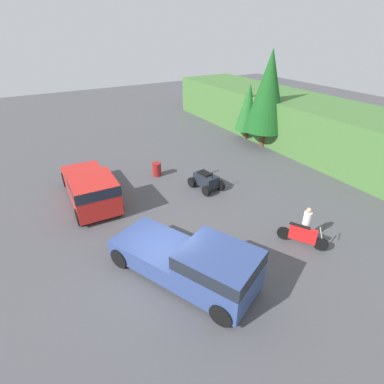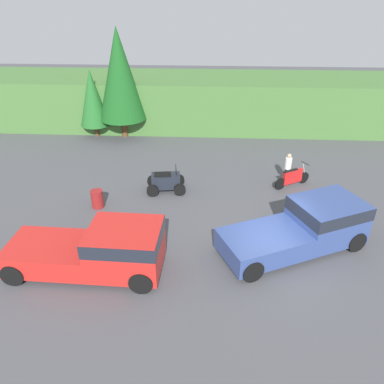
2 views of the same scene
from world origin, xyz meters
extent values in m
plane|color=#4C4C51|center=(0.00, 0.00, 0.00)|extent=(80.00, 80.00, 0.00)
cube|color=#477538|center=(0.00, 16.00, 1.78)|extent=(44.00, 6.00, 3.55)
cylinder|color=brown|center=(-10.51, 12.92, 0.41)|extent=(0.28, 0.28, 0.83)
cone|color=#236628|center=(-10.51, 12.92, 2.72)|extent=(2.03, 2.03, 3.78)
cylinder|color=brown|center=(-8.52, 12.99, 0.65)|extent=(0.44, 0.44, 1.31)
cone|color=#19561E|center=(-8.52, 12.99, 4.28)|extent=(3.19, 3.19, 5.95)
cube|color=red|center=(-5.37, -1.25, 1.07)|extent=(2.64, 2.25, 1.66)
cube|color=#1E232D|center=(-5.37, -1.25, 1.61)|extent=(2.66, 2.27, 0.53)
cube|color=red|center=(-8.22, -1.16, 0.65)|extent=(3.21, 2.27, 0.84)
cylinder|color=black|center=(-4.61, -0.27, 0.43)|extent=(0.86, 0.31, 0.86)
cylinder|color=black|center=(-4.67, -2.28, 0.43)|extent=(0.86, 0.31, 0.86)
cylinder|color=black|center=(-9.21, -0.13, 0.43)|extent=(0.86, 0.31, 0.86)
cylinder|color=black|center=(-9.27, -2.13, 0.43)|extent=(0.86, 0.31, 0.86)
cube|color=#334784|center=(2.38, 1.11, 1.07)|extent=(3.30, 3.08, 1.66)
cube|color=#1E232D|center=(2.38, 1.11, 1.61)|extent=(3.33, 3.11, 0.53)
cube|color=#334784|center=(-0.27, -0.13, 0.65)|extent=(3.83, 3.33, 0.84)
cylinder|color=black|center=(2.65, 2.34, 0.43)|extent=(0.89, 0.62, 0.86)
cylinder|color=black|center=(3.49, 0.52, 0.43)|extent=(0.89, 0.62, 0.86)
cylinder|color=black|center=(-1.65, 0.34, 0.43)|extent=(0.89, 0.62, 0.86)
cylinder|color=black|center=(-0.80, -1.48, 0.43)|extent=(0.89, 0.62, 0.86)
cylinder|color=black|center=(2.64, 6.38, 0.32)|extent=(0.60, 0.41, 0.63)
cylinder|color=black|center=(1.26, 5.56, 0.32)|extent=(0.60, 0.41, 0.63)
cube|color=red|center=(1.95, 5.97, 0.56)|extent=(1.10, 0.74, 0.73)
cylinder|color=#B7B7BC|center=(2.59, 6.35, 0.75)|extent=(0.29, 0.20, 0.83)
cylinder|color=black|center=(2.59, 6.35, 1.17)|extent=(0.34, 0.54, 0.04)
cube|color=black|center=(1.78, 5.87, 0.95)|extent=(0.82, 0.56, 0.06)
cylinder|color=black|center=(-4.06, 5.74, 0.30)|extent=(0.62, 0.30, 0.60)
cylinder|color=black|center=(-3.92, 4.66, 0.30)|extent=(0.62, 0.30, 0.60)
cylinder|color=black|center=(-5.43, 5.56, 0.30)|extent=(0.62, 0.30, 0.60)
cylinder|color=black|center=(-5.28, 4.48, 0.30)|extent=(0.62, 0.30, 0.60)
cube|color=#1E232D|center=(-4.67, 5.11, 0.56)|extent=(1.55, 1.02, 0.68)
cylinder|color=black|center=(-4.14, 5.18, 1.08)|extent=(0.06, 0.06, 0.35)
cylinder|color=black|center=(-4.14, 5.18, 1.25)|extent=(0.17, 1.01, 0.04)
cube|color=black|center=(-4.82, 5.09, 0.94)|extent=(0.90, 0.58, 0.08)
cylinder|color=black|center=(1.70, 6.45, 0.42)|extent=(0.21, 0.21, 0.83)
cylinder|color=black|center=(1.74, 6.26, 0.42)|extent=(0.21, 0.21, 0.83)
cylinder|color=white|center=(1.72, 6.36, 1.15)|extent=(0.41, 0.41, 0.63)
sphere|color=tan|center=(1.72, 6.36, 1.57)|extent=(0.27, 0.27, 0.23)
cylinder|color=maroon|center=(-7.76, 3.28, 0.44)|extent=(0.58, 0.58, 0.88)
camera|label=1|loc=(8.66, -3.62, 8.69)|focal=28.00mm
camera|label=2|loc=(-2.38, -11.93, 9.38)|focal=35.00mm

